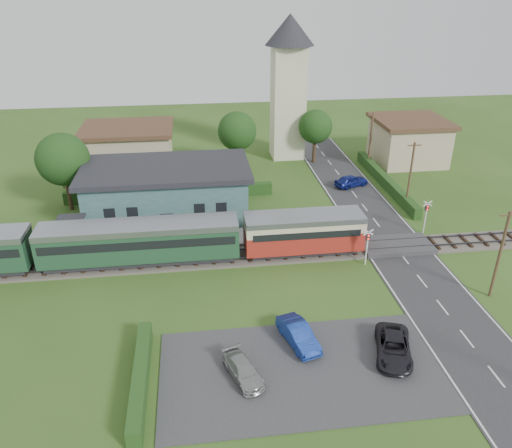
{
  "coord_description": "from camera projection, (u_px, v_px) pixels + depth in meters",
  "views": [
    {
      "loc": [
        -7.15,
        -34.57,
        21.5
      ],
      "look_at": [
        -2.18,
        4.0,
        2.12
      ],
      "focal_mm": 35.0,
      "sensor_mm": 36.0,
      "label": 1
    }
  ],
  "objects": [
    {
      "name": "tree_b",
      "position": [
        237.0,
        131.0,
        59.05
      ],
      "size": [
        4.6,
        4.6,
        7.34
      ],
      "color": "#332316",
      "rests_on": "ground"
    },
    {
      "name": "tree_c",
      "position": [
        315.0,
        127.0,
        62.13
      ],
      "size": [
        4.2,
        4.2,
        6.78
      ],
      "color": "#332316",
      "rests_on": "ground"
    },
    {
      "name": "car_park_dark",
      "position": [
        394.0,
        347.0,
        31.13
      ],
      "size": [
        3.34,
        4.95,
        1.26
      ],
      "primitive_type": "imported",
      "rotation": [
        0.0,
        0.0,
        -0.3
      ],
      "color": "black",
      "rests_on": "car_park"
    },
    {
      "name": "streetlamp_west",
      "position": [
        60.0,
        163.0,
        54.98
      ],
      "size": [
        0.3,
        0.3,
        5.15
      ],
      "color": "#3F3F47",
      "rests_on": "ground"
    },
    {
      "name": "crossing_deck",
      "position": [
        396.0,
        245.0,
        43.91
      ],
      "size": [
        6.2,
        3.4,
        0.45
      ],
      "primitive_type": "cube",
      "color": "#333335",
      "rests_on": "ground"
    },
    {
      "name": "railway_track",
      "position": [
        284.0,
        254.0,
        42.82
      ],
      "size": [
        76.0,
        3.2,
        0.49
      ],
      "color": "#4C443D",
      "rests_on": "ground"
    },
    {
      "name": "pedestrian_near",
      "position": [
        222.0,
        227.0,
        44.63
      ],
      "size": [
        0.7,
        0.52,
        1.77
      ],
      "primitive_type": "imported",
      "rotation": [
        0.0,
        0.0,
        2.99
      ],
      "color": "gray",
      "rests_on": "platform"
    },
    {
      "name": "pedestrian_far",
      "position": [
        72.0,
        237.0,
        43.13
      ],
      "size": [
        0.71,
        0.87,
        1.67
      ],
      "primitive_type": "imported",
      "rotation": [
        0.0,
        0.0,
        1.68
      ],
      "color": "gray",
      "rests_on": "platform"
    },
    {
      "name": "road",
      "position": [
        404.0,
        259.0,
        42.22
      ],
      "size": [
        6.0,
        70.0,
        0.05
      ],
      "primitive_type": "cube",
      "color": "#28282B",
      "rests_on": "ground"
    },
    {
      "name": "utility_pole_b",
      "position": [
        500.0,
        254.0,
        35.77
      ],
      "size": [
        1.4,
        0.22,
        7.0
      ],
      "color": "#473321",
      "rests_on": "ground"
    },
    {
      "name": "ground",
      "position": [
        288.0,
        267.0,
        41.09
      ],
      "size": [
        120.0,
        120.0,
        0.0
      ],
      "primitive_type": "plane",
      "color": "#2D4C19"
    },
    {
      "name": "crossing_signal_far",
      "position": [
        426.0,
        212.0,
        45.59
      ],
      "size": [
        0.84,
        0.28,
        3.28
      ],
      "color": "silver",
      "rests_on": "ground"
    },
    {
      "name": "equipment_hut",
      "position": [
        72.0,
        232.0,
        42.87
      ],
      "size": [
        2.3,
        2.3,
        2.55
      ],
      "color": "beige",
      "rests_on": "platform"
    },
    {
      "name": "car_on_road",
      "position": [
        351.0,
        181.0,
        56.44
      ],
      "size": [
        4.25,
        2.87,
        1.34
      ],
      "primitive_type": "imported",
      "rotation": [
        0.0,
        0.0,
        1.93
      ],
      "color": "navy",
      "rests_on": "road"
    },
    {
      "name": "streetlamp_east",
      "position": [
        371.0,
        133.0,
        65.54
      ],
      "size": [
        0.3,
        0.3,
        5.15
      ],
      "color": "#3F3F47",
      "rests_on": "ground"
    },
    {
      "name": "platform",
      "position": [
        167.0,
        242.0,
        44.47
      ],
      "size": [
        30.0,
        3.0,
        0.45
      ],
      "primitive_type": "cube",
      "color": "gray",
      "rests_on": "ground"
    },
    {
      "name": "car_park",
      "position": [
        301.0,
        370.0,
        30.25
      ],
      "size": [
        17.0,
        9.0,
        0.08
      ],
      "primitive_type": "cube",
      "color": "#333335",
      "rests_on": "ground"
    },
    {
      "name": "church_tower",
      "position": [
        289.0,
        77.0,
        61.96
      ],
      "size": [
        6.0,
        6.0,
        17.6
      ],
      "color": "beige",
      "rests_on": "ground"
    },
    {
      "name": "station_building",
      "position": [
        167.0,
        192.0,
        48.51
      ],
      "size": [
        16.0,
        9.0,
        5.3
      ],
      "color": "#2D5D5C",
      "rests_on": "ground"
    },
    {
      "name": "hedge_roadside",
      "position": [
        385.0,
        181.0,
        56.65
      ],
      "size": [
        0.8,
        18.0,
        1.2
      ],
      "primitive_type": "cube",
      "color": "#193814",
      "rests_on": "ground"
    },
    {
      "name": "utility_pole_d",
      "position": [
        371.0,
        140.0,
        60.63
      ],
      "size": [
        1.4,
        0.22,
        7.0
      ],
      "color": "#473321",
      "rests_on": "ground"
    },
    {
      "name": "hedge_carpark",
      "position": [
        141.0,
        378.0,
        28.91
      ],
      "size": [
        0.8,
        9.0,
        1.2
      ],
      "primitive_type": "cube",
      "color": "#193814",
      "rests_on": "ground"
    },
    {
      "name": "house_west",
      "position": [
        129.0,
        148.0,
        60.33
      ],
      "size": [
        10.8,
        8.8,
        5.5
      ],
      "color": "tan",
      "rests_on": "ground"
    },
    {
      "name": "crossing_signal_near",
      "position": [
        368.0,
        242.0,
        40.51
      ],
      "size": [
        0.84,
        0.28,
        3.28
      ],
      "color": "silver",
      "rests_on": "ground"
    },
    {
      "name": "tree_a",
      "position": [
        63.0,
        160.0,
        48.84
      ],
      "size": [
        5.2,
        5.2,
        8.0
      ],
      "color": "#332316",
      "rests_on": "ground"
    },
    {
      "name": "hedge_station",
      "position": [
        170.0,
        193.0,
        53.42
      ],
      "size": [
        22.0,
        0.8,
        1.3
      ],
      "primitive_type": "cube",
      "color": "#193814",
      "rests_on": "ground"
    },
    {
      "name": "car_park_silver",
      "position": [
        243.0,
        370.0,
        29.47
      ],
      "size": [
        2.65,
        3.93,
        1.06
      ],
      "primitive_type": "imported",
      "rotation": [
        0.0,
        0.0,
        0.35
      ],
      "color": "#949494",
      "rests_on": "car_park"
    },
    {
      "name": "utility_pole_c",
      "position": [
        410.0,
        175.0,
        49.98
      ],
      "size": [
        1.4,
        0.22,
        7.0
      ],
      "color": "#473321",
      "rests_on": "ground"
    },
    {
      "name": "train",
      "position": [
        100.0,
        244.0,
        40.16
      ],
      "size": [
        43.2,
        2.9,
        3.4
      ],
      "color": "#232328",
      "rests_on": "ground"
    },
    {
      "name": "car_park_blue",
      "position": [
        298.0,
        334.0,
        32.19
      ],
      "size": [
        2.47,
        4.27,
        1.33
      ],
      "primitive_type": "imported",
      "rotation": [
        0.0,
        0.0,
        0.28
      ],
      "color": "navy",
      "rests_on": "car_park"
    },
    {
      "name": "house_east",
      "position": [
        409.0,
        140.0,
        63.44
      ],
      "size": [
        8.8,
        8.8,
        5.5
      ],
      "color": "tan",
      "rests_on": "ground"
    }
  ]
}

